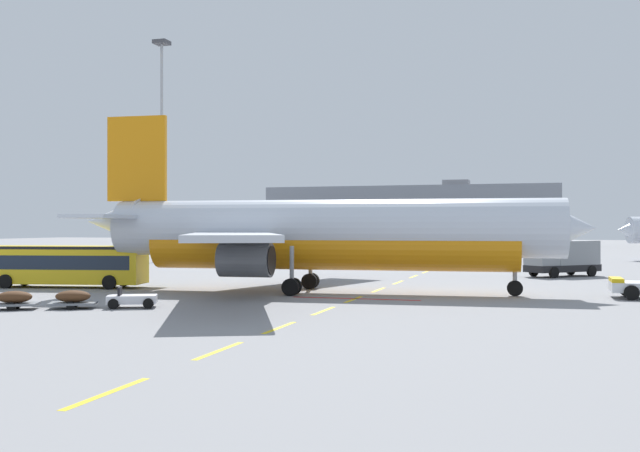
{
  "coord_description": "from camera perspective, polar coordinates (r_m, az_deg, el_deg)",
  "views": [
    {
      "loc": [
        29.04,
        -22.3,
        4.4
      ],
      "look_at": [
        13.58,
        29.17,
        4.44
      ],
      "focal_mm": 42.07,
      "sensor_mm": 36.0,
      "label": 1
    }
  ],
  "objects": [
    {
      "name": "terminal_satellite",
      "position": [
        179.73,
        7.15,
        0.74
      ],
      "size": [
        66.88,
        22.25,
        15.29
      ],
      "color": "gray",
      "rests_on": "ground"
    },
    {
      "name": "fuel_service_truck",
      "position": [
        69.49,
        18.1,
        -2.31
      ],
      "size": [
        6.68,
        6.62,
        3.14
      ],
      "color": "black",
      "rests_on": "ground"
    },
    {
      "name": "baggage_train",
      "position": [
        42.43,
        -18.24,
        -5.28
      ],
      "size": [
        8.41,
        4.97,
        1.14
      ],
      "color": "silver",
      "rests_on": "ground"
    },
    {
      "name": "airliner_foreground",
      "position": [
        50.02,
        0.16,
        -0.56
      ],
      "size": [
        34.81,
        34.54,
        12.2
      ],
      "color": "silver",
      "rests_on": "ground"
    },
    {
      "name": "apron_paint_markings",
      "position": [
        62.14,
        6.46,
        -4.1
      ],
      "size": [
        8.0,
        97.87,
        0.01
      ],
      "color": "yellow",
      "rests_on": "ground"
    },
    {
      "name": "apron_light_mast_near",
      "position": [
        98.19,
        -11.95,
        7.46
      ],
      "size": [
        1.8,
        1.8,
        28.1
      ],
      "color": "slate",
      "rests_on": "ground"
    },
    {
      "name": "apron_shuttle_bus",
      "position": [
        57.35,
        -18.99,
        -2.69
      ],
      "size": [
        12.31,
        4.83,
        3.0
      ],
      "color": "yellow",
      "rests_on": "ground"
    }
  ]
}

